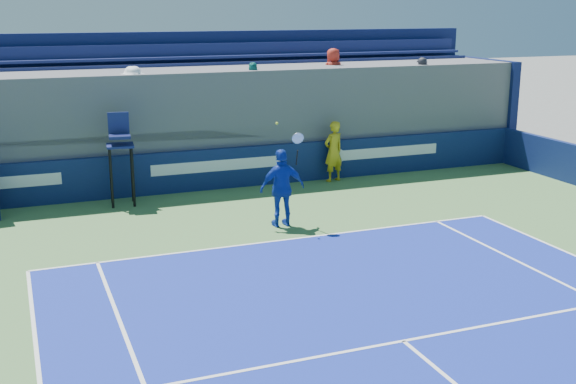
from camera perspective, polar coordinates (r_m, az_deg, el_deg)
name	(u,v)px	position (r m, az deg, el deg)	size (l,w,h in m)	color
ball_person	(333,151)	(21.92, 3.61, 3.23)	(0.67, 0.44, 1.84)	gold
back_hoarding	(219,169)	(21.13, -5.50, 1.84)	(20.40, 0.21, 1.20)	#0D1A49
umpire_chair	(120,149)	(19.64, -13.11, 3.32)	(0.77, 0.77, 2.48)	black
tennis_player	(282,188)	(17.33, -0.45, 0.33)	(1.12, 0.49, 2.57)	#1435A8
stadium_seating	(200,117)	(22.85, -6.99, 5.91)	(21.00, 4.05, 4.40)	#55555B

